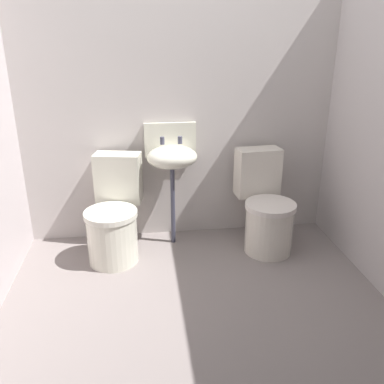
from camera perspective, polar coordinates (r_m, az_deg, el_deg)
name	(u,v)px	position (r m, az deg, el deg)	size (l,w,h in m)	color
ground_plane	(197,313)	(2.80, 0.75, -16.37)	(2.94, 2.61, 0.08)	gray
wall_back	(178,109)	(3.41, -1.91, 11.40)	(2.94, 0.10, 2.16)	beige
toilet_left	(114,218)	(3.25, -10.72, -3.60)	(0.49, 0.65, 0.78)	silver
toilet_right	(266,210)	(3.39, 10.15, -2.51)	(0.44, 0.63, 0.78)	silver
sink	(172,156)	(3.27, -2.83, 5.06)	(0.42, 0.35, 0.99)	#424254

